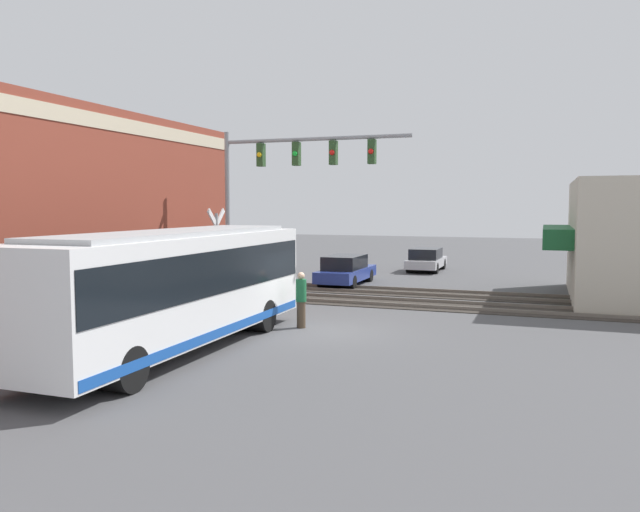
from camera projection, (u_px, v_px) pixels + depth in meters
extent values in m
plane|color=#4C4C4F|center=(324.00, 331.00, 19.53)|extent=(120.00, 120.00, 0.00)
cube|color=beige|center=(69.00, 116.00, 19.45)|extent=(20.05, 0.36, 0.50)
cube|color=black|center=(77.00, 275.00, 19.82)|extent=(16.67, 0.12, 2.20)
cube|color=#19592D|center=(558.00, 236.00, 26.70)|extent=(6.41, 1.20, 0.80)
cube|color=white|center=(177.00, 286.00, 16.65)|extent=(10.73, 2.55, 2.71)
cube|color=black|center=(176.00, 271.00, 16.62)|extent=(10.52, 2.59, 1.14)
cube|color=#194CA5|center=(177.00, 329.00, 16.75)|extent=(10.52, 2.58, 0.24)
cube|color=#A5A8AA|center=(176.00, 233.00, 16.53)|extent=(9.12, 2.17, 0.12)
cylinder|color=black|center=(233.00, 314.00, 19.72)|extent=(1.00, 2.57, 1.00)
cylinder|color=black|center=(86.00, 365.00, 13.41)|extent=(1.00, 2.57, 1.00)
cylinder|color=gray|center=(228.00, 218.00, 25.20)|extent=(0.20, 0.20, 6.84)
cylinder|color=gray|center=(315.00, 139.00, 23.68)|extent=(0.16, 7.51, 0.16)
cube|color=#284723|center=(261.00, 155.00, 24.49)|extent=(0.30, 0.27, 0.90)
sphere|color=yellow|center=(259.00, 155.00, 24.33)|extent=(0.20, 0.20, 0.20)
cube|color=#284723|center=(296.00, 154.00, 23.98)|extent=(0.30, 0.27, 0.90)
sphere|color=green|center=(295.00, 154.00, 23.82)|extent=(0.20, 0.20, 0.20)
cube|color=#284723|center=(333.00, 153.00, 23.47)|extent=(0.30, 0.27, 0.90)
sphere|color=red|center=(332.00, 152.00, 23.31)|extent=(0.20, 0.20, 0.20)
cube|color=#284723|center=(372.00, 152.00, 22.96)|extent=(0.30, 0.27, 0.90)
sphere|color=red|center=(371.00, 151.00, 22.81)|extent=(0.20, 0.20, 0.20)
cylinder|color=gray|center=(217.00, 257.00, 25.72)|extent=(0.14, 0.14, 3.60)
cube|color=white|center=(216.00, 225.00, 25.61)|extent=(1.41, 0.06, 1.41)
cube|color=white|center=(216.00, 225.00, 25.61)|extent=(1.41, 0.06, 1.41)
cylinder|color=#38383A|center=(217.00, 245.00, 25.68)|extent=(0.08, 0.90, 0.08)
sphere|color=red|center=(226.00, 245.00, 25.48)|extent=(0.28, 0.28, 0.28)
sphere|color=red|center=(206.00, 245.00, 25.78)|extent=(0.28, 0.28, 0.28)
cube|color=#332D28|center=(374.00, 302.00, 25.15)|extent=(2.60, 60.00, 0.03)
cube|color=#6B6056|center=(369.00, 303.00, 24.48)|extent=(0.07, 60.00, 0.15)
cube|color=#6B6056|center=(378.00, 298.00, 25.82)|extent=(0.07, 60.00, 0.15)
cube|color=#332D28|center=(392.00, 292.00, 28.15)|extent=(2.60, 60.00, 0.03)
cube|color=#6B6056|center=(388.00, 293.00, 27.48)|extent=(0.07, 60.00, 0.15)
cube|color=#6B6056|center=(396.00, 289.00, 28.82)|extent=(0.07, 60.00, 0.15)
cube|color=navy|center=(346.00, 274.00, 30.92)|extent=(4.85, 1.80, 0.55)
cube|color=black|center=(345.00, 262.00, 30.65)|extent=(2.67, 1.62, 0.66)
cylinder|color=black|center=(355.00, 275.00, 32.35)|extent=(0.64, 1.82, 0.64)
cylinder|color=black|center=(337.00, 281.00, 29.53)|extent=(0.64, 1.82, 0.64)
cube|color=#B7B7BC|center=(426.00, 263.00, 37.28)|extent=(4.38, 1.80, 0.50)
cube|color=black|center=(426.00, 253.00, 37.03)|extent=(2.41, 1.62, 0.62)
cylinder|color=black|center=(430.00, 264.00, 38.57)|extent=(0.64, 1.82, 0.64)
cylinder|color=black|center=(422.00, 268.00, 36.03)|extent=(0.64, 1.82, 0.64)
cylinder|color=black|center=(251.00, 294.00, 24.72)|extent=(0.28, 0.28, 0.80)
cylinder|color=#195933|center=(251.00, 276.00, 24.66)|extent=(0.34, 0.34, 0.66)
sphere|color=tan|center=(251.00, 265.00, 24.62)|extent=(0.22, 0.22, 0.22)
cylinder|color=#473828|center=(301.00, 315.00, 19.96)|extent=(0.28, 0.28, 0.85)
cylinder|color=#195933|center=(301.00, 290.00, 19.90)|extent=(0.34, 0.34, 0.71)
sphere|color=tan|center=(301.00, 276.00, 19.86)|extent=(0.23, 0.23, 0.23)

